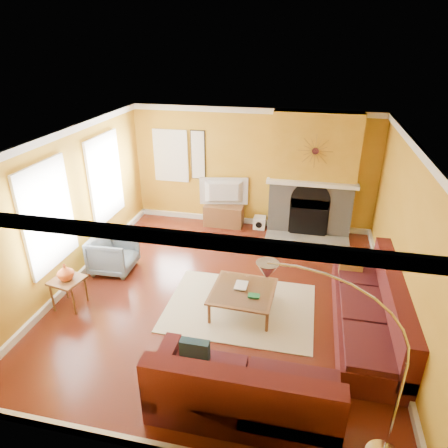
% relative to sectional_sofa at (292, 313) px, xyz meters
% --- Properties ---
extents(floor, '(5.50, 6.00, 0.02)m').
position_rel_sectional_sofa_xyz_m(floor, '(-1.20, 0.85, -0.46)').
color(floor, maroon).
rests_on(floor, ground).
extents(ceiling, '(5.50, 6.00, 0.02)m').
position_rel_sectional_sofa_xyz_m(ceiling, '(-1.20, 0.85, 2.26)').
color(ceiling, white).
rests_on(ceiling, ground).
extents(wall_back, '(5.50, 0.02, 2.70)m').
position_rel_sectional_sofa_xyz_m(wall_back, '(-1.20, 3.86, 0.90)').
color(wall_back, gold).
rests_on(wall_back, ground).
extents(wall_front, '(5.50, 0.02, 2.70)m').
position_rel_sectional_sofa_xyz_m(wall_front, '(-1.20, -2.16, 0.90)').
color(wall_front, gold).
rests_on(wall_front, ground).
extents(wall_left, '(0.02, 6.00, 2.70)m').
position_rel_sectional_sofa_xyz_m(wall_left, '(-3.96, 0.85, 0.90)').
color(wall_left, gold).
rests_on(wall_left, ground).
extents(wall_right, '(0.02, 6.00, 2.70)m').
position_rel_sectional_sofa_xyz_m(wall_right, '(1.56, 0.85, 0.90)').
color(wall_right, gold).
rests_on(wall_right, ground).
extents(baseboard, '(5.50, 6.00, 0.12)m').
position_rel_sectional_sofa_xyz_m(baseboard, '(-1.20, 0.85, -0.39)').
color(baseboard, white).
rests_on(baseboard, floor).
extents(crown_molding, '(5.50, 6.00, 0.12)m').
position_rel_sectional_sofa_xyz_m(crown_molding, '(-1.20, 0.85, 2.19)').
color(crown_molding, white).
rests_on(crown_molding, ceiling).
extents(window_left_near, '(0.06, 1.22, 1.72)m').
position_rel_sectional_sofa_xyz_m(window_left_near, '(-3.92, 2.15, 1.05)').
color(window_left_near, white).
rests_on(window_left_near, wall_left).
extents(window_left_far, '(0.06, 1.22, 1.72)m').
position_rel_sectional_sofa_xyz_m(window_left_far, '(-3.92, 0.25, 1.05)').
color(window_left_far, white).
rests_on(window_left_far, wall_left).
extents(window_back, '(0.82, 0.06, 1.22)m').
position_rel_sectional_sofa_xyz_m(window_back, '(-3.10, 3.81, 1.10)').
color(window_back, white).
rests_on(window_back, wall_back).
extents(wall_art, '(0.34, 0.04, 1.14)m').
position_rel_sectional_sofa_xyz_m(wall_art, '(-2.45, 3.82, 1.15)').
color(wall_art, white).
rests_on(wall_art, wall_back).
extents(fireplace, '(1.80, 0.40, 2.70)m').
position_rel_sectional_sofa_xyz_m(fireplace, '(0.15, 3.65, 0.90)').
color(fireplace, gray).
rests_on(fireplace, floor).
extents(mantel, '(1.92, 0.22, 0.08)m').
position_rel_sectional_sofa_xyz_m(mantel, '(0.15, 3.41, 0.80)').
color(mantel, white).
rests_on(mantel, fireplace).
extents(hearth, '(1.80, 0.70, 0.06)m').
position_rel_sectional_sofa_xyz_m(hearth, '(0.15, 3.10, -0.42)').
color(hearth, gray).
rests_on(hearth, floor).
extents(sunburst, '(0.70, 0.04, 0.70)m').
position_rel_sectional_sofa_xyz_m(sunburst, '(0.15, 3.42, 1.50)').
color(sunburst, olive).
rests_on(sunburst, fireplace).
extents(rug, '(2.40, 1.80, 0.02)m').
position_rel_sectional_sofa_xyz_m(rug, '(-0.85, 0.55, -0.44)').
color(rug, beige).
rests_on(rug, floor).
extents(sectional_sofa, '(3.10, 3.70, 0.90)m').
position_rel_sectional_sofa_xyz_m(sectional_sofa, '(0.00, 0.00, 0.00)').
color(sectional_sofa, '#561B1D').
rests_on(sectional_sofa, floor).
extents(coffee_table, '(1.04, 1.04, 0.39)m').
position_rel_sectional_sofa_xyz_m(coffee_table, '(-0.80, 0.50, -0.25)').
color(coffee_table, white).
rests_on(coffee_table, floor).
extents(media_console, '(0.90, 0.41, 0.50)m').
position_rel_sectional_sofa_xyz_m(media_console, '(-1.80, 3.60, -0.20)').
color(media_console, brown).
rests_on(media_console, floor).
extents(tv, '(1.13, 0.36, 0.65)m').
position_rel_sectional_sofa_xyz_m(tv, '(-1.80, 3.60, 0.37)').
color(tv, black).
rests_on(tv, media_console).
extents(subwoofer, '(0.28, 0.28, 0.28)m').
position_rel_sectional_sofa_xyz_m(subwoofer, '(-0.95, 3.63, -0.31)').
color(subwoofer, white).
rests_on(subwoofer, floor).
extents(armchair, '(0.81, 0.79, 0.71)m').
position_rel_sectional_sofa_xyz_m(armchair, '(-3.40, 1.20, -0.09)').
color(armchair, gray).
rests_on(armchair, floor).
extents(side_table, '(0.55, 0.55, 0.52)m').
position_rel_sectional_sofa_xyz_m(side_table, '(-3.60, 0.00, -0.19)').
color(side_table, brown).
rests_on(side_table, floor).
extents(vase, '(0.30, 0.30, 0.28)m').
position_rel_sectional_sofa_xyz_m(vase, '(-3.60, 0.00, 0.21)').
color(vase, orange).
rests_on(vase, side_table).
extents(book, '(0.21, 0.28, 0.03)m').
position_rel_sectional_sofa_xyz_m(book, '(-0.95, 0.60, -0.04)').
color(book, white).
rests_on(book, coffee_table).
extents(arc_lamp, '(1.42, 0.36, 2.25)m').
position_rel_sectional_sofa_xyz_m(arc_lamp, '(0.49, -1.70, 0.68)').
color(arc_lamp, silver).
rests_on(arc_lamp, floor).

